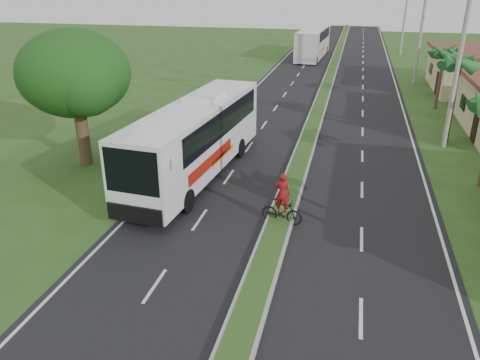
# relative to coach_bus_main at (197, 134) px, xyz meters

# --- Properties ---
(ground) EXTENTS (180.00, 180.00, 0.00)m
(ground) POSITION_rel_coach_bus_main_xyz_m (5.19, -9.90, -2.32)
(ground) COLOR #2C481A
(ground) RESTS_ON ground
(road_asphalt) EXTENTS (14.00, 160.00, 0.02)m
(road_asphalt) POSITION_rel_coach_bus_main_xyz_m (5.19, 10.10, -2.31)
(road_asphalt) COLOR black
(road_asphalt) RESTS_ON ground
(median_strip) EXTENTS (1.20, 160.00, 0.18)m
(median_strip) POSITION_rel_coach_bus_main_xyz_m (5.19, 10.10, -2.22)
(median_strip) COLOR gray
(median_strip) RESTS_ON ground
(lane_edge_left) EXTENTS (0.12, 160.00, 0.01)m
(lane_edge_left) POSITION_rel_coach_bus_main_xyz_m (-1.51, 10.10, -2.32)
(lane_edge_left) COLOR silver
(lane_edge_left) RESTS_ON ground
(lane_edge_right) EXTENTS (0.12, 160.00, 0.01)m
(lane_edge_right) POSITION_rel_coach_bus_main_xyz_m (11.89, 10.10, -2.32)
(lane_edge_right) COLOR silver
(lane_edge_right) RESTS_ON ground
(shop_far) EXTENTS (8.60, 11.60, 3.82)m
(shop_far) POSITION_rel_coach_bus_main_xyz_m (19.19, 26.10, -0.39)
(shop_far) COLOR tan
(shop_far) RESTS_ON ground
(palm_verge_c) EXTENTS (2.40, 2.40, 5.85)m
(palm_verge_c) POSITION_rel_coach_bus_main_xyz_m (13.99, 9.10, 2.80)
(palm_verge_c) COLOR #473321
(palm_verge_c) RESTS_ON ground
(palm_verge_d) EXTENTS (2.40, 2.40, 5.25)m
(palm_verge_d) POSITION_rel_coach_bus_main_xyz_m (14.49, 18.10, 2.23)
(palm_verge_d) COLOR #473321
(palm_verge_d) RESTS_ON ground
(shade_tree) EXTENTS (6.30, 6.00, 7.54)m
(shade_tree) POSITION_rel_coach_bus_main_xyz_m (-6.92, 0.12, 2.71)
(shade_tree) COLOR #473321
(shade_tree) RESTS_ON ground
(utility_pole_b) EXTENTS (3.20, 0.28, 12.00)m
(utility_pole_b) POSITION_rel_coach_bus_main_xyz_m (13.67, 8.10, 3.94)
(utility_pole_b) COLOR gray
(utility_pole_b) RESTS_ON ground
(utility_pole_c) EXTENTS (1.60, 0.28, 11.00)m
(utility_pole_c) POSITION_rel_coach_bus_main_xyz_m (13.69, 28.10, 3.35)
(utility_pole_c) COLOR gray
(utility_pole_c) RESTS_ON ground
(utility_pole_d) EXTENTS (1.60, 0.28, 10.50)m
(utility_pole_d) POSITION_rel_coach_bus_main_xyz_m (13.69, 48.10, 3.10)
(utility_pole_d) COLOR gray
(utility_pole_d) RESTS_ON ground
(coach_bus_main) EXTENTS (3.78, 13.22, 4.22)m
(coach_bus_main) POSITION_rel_coach_bus_main_xyz_m (0.00, 0.00, 0.00)
(coach_bus_main) COLOR white
(coach_bus_main) RESTS_ON ground
(coach_bus_far) EXTENTS (3.47, 12.99, 3.75)m
(coach_bus_far) POSITION_rel_coach_bus_main_xyz_m (2.02, 42.54, -0.19)
(coach_bus_far) COLOR silver
(coach_bus_far) RESTS_ON ground
(motorcyclist) EXTENTS (1.90, 0.80, 2.36)m
(motorcyclist) POSITION_rel_coach_bus_main_xyz_m (5.27, -4.32, -1.47)
(motorcyclist) COLOR black
(motorcyclist) RESTS_ON ground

